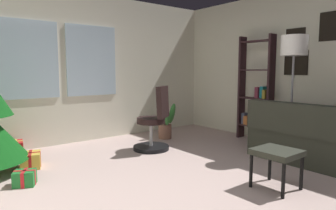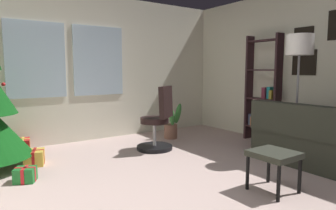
% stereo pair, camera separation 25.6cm
% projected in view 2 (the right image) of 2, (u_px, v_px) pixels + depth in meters
% --- Properties ---
extents(ground_plane, '(5.17, 6.00, 0.10)m').
position_uv_depth(ground_plane, '(205.00, 201.00, 2.99)').
color(ground_plane, '#C4A8A1').
extents(wall_back_with_windows, '(5.17, 0.12, 2.55)m').
position_uv_depth(wall_back_with_windows, '(90.00, 68.00, 5.31)').
color(wall_back_with_windows, silver).
rests_on(wall_back_with_windows, ground_plane).
extents(footstool, '(0.41, 0.43, 0.42)m').
position_uv_depth(footstool, '(274.00, 157.00, 3.07)').
color(footstool, '#2B2D24').
rests_on(footstool, ground_plane).
extents(gift_box_red, '(0.24, 0.33, 0.22)m').
position_uv_depth(gift_box_red, '(23.00, 146.00, 4.53)').
color(gift_box_red, red).
rests_on(gift_box_red, ground_plane).
extents(gift_box_green, '(0.27, 0.26, 0.17)m').
position_uv_depth(gift_box_green, '(25.00, 175.00, 3.36)').
color(gift_box_green, '#1E722D').
rests_on(gift_box_green, ground_plane).
extents(gift_box_gold, '(0.31, 0.35, 0.20)m').
position_uv_depth(gift_box_gold, '(34.00, 157.00, 3.97)').
color(gift_box_gold, gold).
rests_on(gift_box_gold, ground_plane).
extents(office_chair, '(0.58, 0.59, 1.00)m').
position_uv_depth(office_chair, '(158.00, 125.00, 4.69)').
color(office_chair, black).
rests_on(office_chair, ground_plane).
extents(bookshelf, '(0.18, 0.64, 1.84)m').
position_uv_depth(bookshelf, '(263.00, 95.00, 5.20)').
color(bookshelf, '#2F1C1F').
rests_on(bookshelf, ground_plane).
extents(floor_lamp, '(0.36, 0.36, 1.72)m').
position_uv_depth(floor_lamp, '(299.00, 53.00, 4.12)').
color(floor_lamp, slate).
rests_on(floor_lamp, ground_plane).
extents(potted_plant, '(0.41, 0.33, 0.65)m').
position_uv_depth(potted_plant, '(171.00, 125.00, 5.49)').
color(potted_plant, '#865A49').
rests_on(potted_plant, ground_plane).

